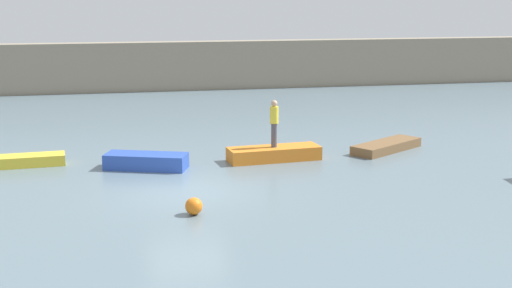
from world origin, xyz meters
name	(u,v)px	position (x,y,z in m)	size (l,w,h in m)	color
ground_plane	(186,191)	(0.00, 0.00, 0.00)	(120.00, 120.00, 0.00)	slate
embankment_wall	(144,67)	(0.00, 23.84, 1.55)	(80.00, 1.20, 3.09)	gray
rowboat_yellow	(28,160)	(-5.25, 4.59, 0.20)	(2.60, 0.91, 0.40)	gold
rowboat_blue	(146,161)	(-1.06, 3.25, 0.27)	(2.92, 1.03, 0.55)	#2B4CAD
rowboat_orange	(274,154)	(3.73, 3.57, 0.26)	(3.48, 1.10, 0.51)	orange
rowboat_brown	(386,146)	(8.51, 4.23, 0.18)	(3.39, 1.07, 0.36)	brown
person_yellow_shirt	(274,121)	(3.73, 3.57, 1.50)	(0.32, 0.32, 1.77)	#4C4C56
mooring_buoy	(194,206)	(-0.04, -2.44, 0.25)	(0.50, 0.50, 0.50)	orange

